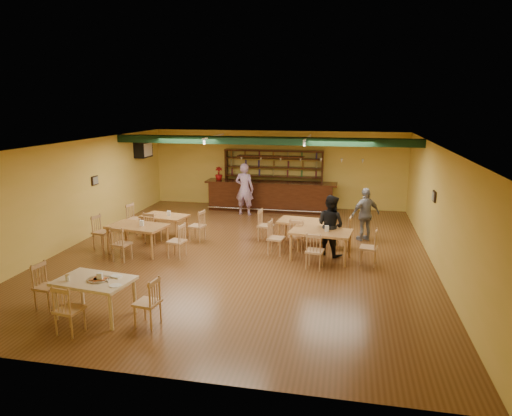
% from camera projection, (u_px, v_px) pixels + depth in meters
% --- Properties ---
extents(floor, '(12.00, 12.00, 0.00)m').
position_uv_depth(floor, '(243.00, 253.00, 12.67)').
color(floor, brown).
rests_on(floor, ground).
extents(ceiling_beam, '(10.00, 0.30, 0.25)m').
position_uv_depth(ceiling_beam, '(262.00, 141.00, 14.69)').
color(ceiling_beam, black).
rests_on(ceiling_beam, ceiling).
extents(track_rail_left, '(0.05, 2.50, 0.05)m').
position_uv_depth(track_rail_left, '(214.00, 136.00, 15.60)').
color(track_rail_left, white).
rests_on(track_rail_left, ceiling).
extents(track_rail_right, '(0.05, 2.50, 0.05)m').
position_uv_depth(track_rail_right, '(307.00, 138.00, 14.98)').
color(track_rail_right, white).
rests_on(track_rail_right, ceiling).
extents(ac_unit, '(0.34, 0.70, 0.48)m').
position_uv_depth(ac_unit, '(143.00, 150.00, 17.07)').
color(ac_unit, white).
rests_on(ac_unit, wall_left).
extents(picture_left, '(0.04, 0.34, 0.28)m').
position_uv_depth(picture_left, '(95.00, 181.00, 14.20)').
color(picture_left, black).
rests_on(picture_left, wall_left).
extents(picture_right, '(0.04, 0.34, 0.28)m').
position_uv_depth(picture_right, '(434.00, 196.00, 11.80)').
color(picture_right, black).
rests_on(picture_right, wall_right).
extents(bar_counter, '(5.00, 0.85, 1.13)m').
position_uv_depth(bar_counter, '(271.00, 196.00, 17.48)').
color(bar_counter, black).
rests_on(bar_counter, ground).
extents(back_bar_hutch, '(3.87, 0.40, 2.28)m').
position_uv_depth(back_bar_hutch, '(273.00, 179.00, 17.95)').
color(back_bar_hutch, black).
rests_on(back_bar_hutch, ground).
extents(poinsettia, '(0.36, 0.36, 0.50)m').
position_uv_depth(poinsettia, '(219.00, 174.00, 17.69)').
color(poinsettia, '#9D100E').
rests_on(poinsettia, bar_counter).
extents(dining_table_a, '(1.49, 1.06, 0.68)m').
position_uv_depth(dining_table_a, '(165.00, 226.00, 14.13)').
color(dining_table_a, '#A26639').
rests_on(dining_table_a, ground).
extents(dining_table_b, '(1.55, 1.06, 0.72)m').
position_uv_depth(dining_table_b, '(303.00, 232.00, 13.36)').
color(dining_table_b, '#A26639').
rests_on(dining_table_b, ground).
extents(dining_table_c, '(1.69, 1.18, 0.78)m').
position_uv_depth(dining_table_c, '(138.00, 239.00, 12.62)').
color(dining_table_c, '#A26639').
rests_on(dining_table_c, ground).
extents(dining_table_d, '(1.69, 1.15, 0.78)m').
position_uv_depth(dining_table_d, '(321.00, 245.00, 12.06)').
color(dining_table_d, '#A26639').
rests_on(dining_table_d, ground).
extents(near_table, '(1.53, 1.09, 0.76)m').
position_uv_depth(near_table, '(95.00, 298.00, 8.83)').
color(near_table, beige).
rests_on(near_table, ground).
extents(pizza_tray, '(0.42, 0.42, 0.01)m').
position_uv_depth(pizza_tray, '(99.00, 280.00, 8.72)').
color(pizza_tray, silver).
rests_on(pizza_tray, near_table).
extents(parmesan_shaker, '(0.08, 0.08, 0.11)m').
position_uv_depth(parmesan_shaker, '(67.00, 278.00, 8.67)').
color(parmesan_shaker, '#EAE5C6').
rests_on(parmesan_shaker, near_table).
extents(napkin_stack, '(0.22, 0.18, 0.03)m').
position_uv_depth(napkin_stack, '(116.00, 276.00, 8.86)').
color(napkin_stack, white).
rests_on(napkin_stack, near_table).
extents(pizza_server, '(0.25, 0.32, 0.00)m').
position_uv_depth(pizza_server, '(107.00, 279.00, 8.74)').
color(pizza_server, silver).
rests_on(pizza_server, pizza_tray).
extents(side_plate, '(0.25, 0.25, 0.01)m').
position_uv_depth(side_plate, '(115.00, 285.00, 8.44)').
color(side_plate, white).
rests_on(side_plate, near_table).
extents(patron_bar, '(0.76, 0.55, 1.93)m').
position_uv_depth(patron_bar, '(244.00, 189.00, 16.76)').
color(patron_bar, purple).
rests_on(patron_bar, ground).
extents(patron_right_a, '(1.02, 0.98, 1.66)m').
position_uv_depth(patron_right_a, '(330.00, 225.00, 12.34)').
color(patron_right_a, black).
rests_on(patron_right_a, ground).
extents(patron_right_b, '(1.01, 0.82, 1.61)m').
position_uv_depth(patron_right_b, '(366.00, 214.00, 13.65)').
color(patron_right_b, gray).
rests_on(patron_right_b, ground).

